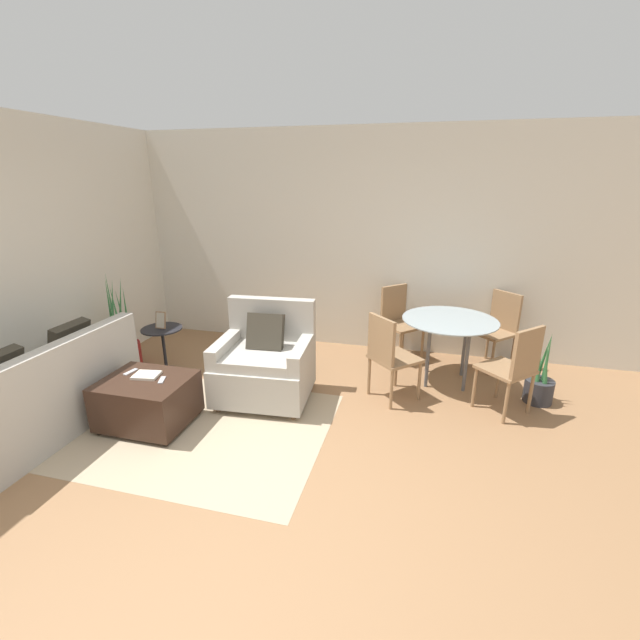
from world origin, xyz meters
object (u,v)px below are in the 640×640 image
dining_chair_near_left (389,352)px  couch (39,400)px  side_table (163,341)px  potted_plant_small (539,384)px  armchair (265,364)px  ottoman (148,400)px  dining_chair_far_left (398,317)px  picture_frame (161,320)px  tv_remote_primary (131,372)px  book_stack (147,375)px  tv_remote_secondary (162,380)px  dining_table (449,327)px  potted_plant (123,348)px  dining_chair_near_right (515,365)px  dining_chair_far_right (498,325)px

dining_chair_near_left → couch: bearing=-155.3°
dining_chair_near_left → side_table: bearing=179.7°
potted_plant_small → armchair: bearing=-167.6°
armchair → ottoman: armchair is taller
dining_chair_far_left → ottoman: bearing=-133.4°
picture_frame → dining_chair_near_left: 2.57m
tv_remote_primary → dining_chair_near_left: size_ratio=0.16×
ottoman → tv_remote_primary: tv_remote_primary is taller
book_stack → tv_remote_secondary: (0.18, -0.04, -0.01)m
armchair → tv_remote_secondary: 1.01m
picture_frame → tv_remote_secondary: bearing=-56.4°
armchair → picture_frame: 1.41m
picture_frame → dining_table: (3.15, 0.57, -0.00)m
tv_remote_secondary → potted_plant: 1.59m
tv_remote_primary → dining_chair_near_left: dining_chair_near_left is taller
side_table → dining_table: dining_table is taller
ottoman → book_stack: size_ratio=3.13×
tv_remote_primary → picture_frame: bearing=107.2°
armchair → dining_chair_near_right: 2.39m
dining_chair_far_right → book_stack: bearing=-146.9°
ottoman → dining_chair_near_left: 2.31m
ottoman → potted_plant_small: bearing=20.8°
dining_chair_near_right → dining_chair_far_left: bearing=135.0°
potted_plant → dining_table: size_ratio=1.16×
ottoman → potted_plant: 1.46m
dining_table → dining_chair_near_left: size_ratio=1.12×
side_table → dining_chair_near_left: size_ratio=0.60×
book_stack → tv_remote_primary: size_ratio=1.66×
dining_table → potted_plant_small: (0.91, -0.25, -0.44)m
book_stack → tv_remote_primary: book_stack is taller
couch → potted_plant: size_ratio=1.55×
armchair → tv_remote_secondary: (-0.69, -0.73, 0.08)m
side_table → dining_chair_far_right: bearing=17.1°
picture_frame → dining_chair_near_right: dining_chair_near_right is taller
side_table → dining_chair_far_right: 3.90m
tv_remote_secondary → dining_chair_near_left: (1.90, 0.99, 0.06)m
couch → dining_chair_near_left: bearing=24.7°
potted_plant → side_table: 0.57m
dining_table → couch: bearing=-151.2°
armchair → dining_chair_far_right: size_ratio=1.09×
couch → tv_remote_primary: couch is taller
armchair → dining_chair_near_left: armchair is taller
book_stack → potted_plant: 1.43m
armchair → dining_chair_near_left: size_ratio=1.09×
armchair → tv_remote_primary: 1.26m
tv_remote_secondary → picture_frame: bearing=123.6°
ottoman → tv_remote_secondary: size_ratio=5.59×
tv_remote_primary → dining_table: size_ratio=0.15×
dining_chair_near_right → potted_plant: bearing=-180.0°
dining_chair_far_left → dining_chair_near_left: bearing=-90.0°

